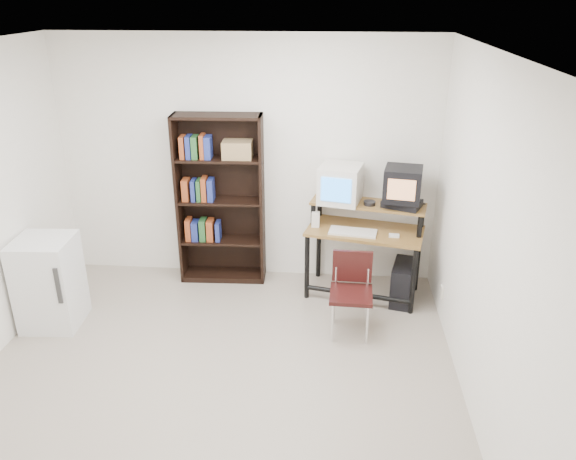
# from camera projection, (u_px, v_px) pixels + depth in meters

# --- Properties ---
(floor) EXTENTS (4.00, 4.00, 0.01)m
(floor) POSITION_uv_depth(u_px,v_px,m) (215.00, 383.00, 4.60)
(floor) COLOR #AC9F8E
(floor) RESTS_ON ground
(ceiling) EXTENTS (4.00, 4.00, 0.01)m
(ceiling) POSITION_uv_depth(u_px,v_px,m) (194.00, 53.00, 3.57)
(ceiling) COLOR white
(ceiling) RESTS_ON back_wall
(back_wall) EXTENTS (4.00, 0.01, 2.60)m
(back_wall) POSITION_uv_depth(u_px,v_px,m) (247.00, 161.00, 5.92)
(back_wall) COLOR white
(back_wall) RESTS_ON floor
(front_wall) EXTENTS (4.00, 0.01, 2.60)m
(front_wall) POSITION_uv_depth(u_px,v_px,m) (98.00, 440.00, 2.26)
(front_wall) COLOR white
(front_wall) RESTS_ON floor
(right_wall) EXTENTS (0.01, 4.00, 2.60)m
(right_wall) POSITION_uv_depth(u_px,v_px,m) (486.00, 248.00, 3.93)
(right_wall) COLOR white
(right_wall) RESTS_ON floor
(computer_desk) EXTENTS (1.25, 0.80, 0.98)m
(computer_desk) POSITION_uv_depth(u_px,v_px,m) (365.00, 234.00, 5.71)
(computer_desk) COLOR olive
(computer_desk) RESTS_ON floor
(crt_monitor) EXTENTS (0.48, 0.48, 0.38)m
(crt_monitor) POSITION_uv_depth(u_px,v_px,m) (340.00, 184.00, 5.68)
(crt_monitor) COLOR silver
(crt_monitor) RESTS_ON computer_desk
(vcr) EXTENTS (0.43, 0.38, 0.08)m
(vcr) POSITION_uv_depth(u_px,v_px,m) (402.00, 204.00, 5.57)
(vcr) COLOR black
(vcr) RESTS_ON computer_desk
(crt_tv) EXTENTS (0.41, 0.40, 0.33)m
(crt_tv) POSITION_uv_depth(u_px,v_px,m) (403.00, 184.00, 5.49)
(crt_tv) COLOR black
(crt_tv) RESTS_ON vcr
(cd_spindle) EXTENTS (0.15, 0.15, 0.05)m
(cd_spindle) POSITION_uv_depth(u_px,v_px,m) (369.00, 204.00, 5.62)
(cd_spindle) COLOR #26262B
(cd_spindle) RESTS_ON computer_desk
(keyboard) EXTENTS (0.50, 0.28, 0.03)m
(keyboard) POSITION_uv_depth(u_px,v_px,m) (353.00, 233.00, 5.59)
(keyboard) COLOR silver
(keyboard) RESTS_ON computer_desk
(mousepad) EXTENTS (0.22, 0.19, 0.01)m
(mousepad) POSITION_uv_depth(u_px,v_px,m) (393.00, 238.00, 5.52)
(mousepad) COLOR black
(mousepad) RESTS_ON computer_desk
(mouse) EXTENTS (0.10, 0.07, 0.03)m
(mouse) POSITION_uv_depth(u_px,v_px,m) (394.00, 236.00, 5.51)
(mouse) COLOR white
(mouse) RESTS_ON mousepad
(desk_speaker) EXTENTS (0.08, 0.08, 0.17)m
(desk_speaker) POSITION_uv_depth(u_px,v_px,m) (316.00, 220.00, 5.72)
(desk_speaker) COLOR silver
(desk_speaker) RESTS_ON computer_desk
(pc_tower) EXTENTS (0.29, 0.48, 0.42)m
(pc_tower) POSITION_uv_depth(u_px,v_px,m) (402.00, 282.00, 5.74)
(pc_tower) COLOR black
(pc_tower) RESTS_ON floor
(school_chair) EXTENTS (0.40, 0.40, 0.77)m
(school_chair) POSITION_uv_depth(u_px,v_px,m) (351.00, 286.00, 5.14)
(school_chair) COLOR black
(school_chair) RESTS_ON floor
(bookshelf) EXTENTS (0.92, 0.34, 1.83)m
(bookshelf) POSITION_uv_depth(u_px,v_px,m) (221.00, 198.00, 5.95)
(bookshelf) COLOR black
(bookshelf) RESTS_ON floor
(mini_fridge) EXTENTS (0.55, 0.55, 0.88)m
(mini_fridge) POSITION_uv_depth(u_px,v_px,m) (49.00, 282.00, 5.27)
(mini_fridge) COLOR white
(mini_fridge) RESTS_ON floor
(wall_outlet) EXTENTS (0.02, 0.08, 0.12)m
(wall_outlet) POSITION_uv_depth(u_px,v_px,m) (442.00, 292.00, 5.38)
(wall_outlet) COLOR beige
(wall_outlet) RESTS_ON right_wall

